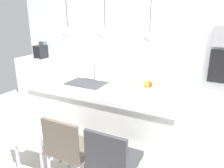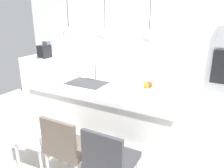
{
  "view_description": "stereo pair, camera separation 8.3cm",
  "coord_description": "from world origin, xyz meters",
  "px_view_note": "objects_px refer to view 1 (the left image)",
  "views": [
    {
      "loc": [
        1.36,
        -2.49,
        1.9
      ],
      "look_at": [
        0.1,
        0.0,
        0.99
      ],
      "focal_mm": 35.34,
      "sensor_mm": 36.0,
      "label": 1
    },
    {
      "loc": [
        1.43,
        -2.45,
        1.9
      ],
      "look_at": [
        0.1,
        0.0,
        0.99
      ],
      "focal_mm": 35.34,
      "sensor_mm": 36.0,
      "label": 2
    }
  ],
  "objects_px": {
    "chair_middle": "(69,147)",
    "chair_far": "(112,160)",
    "fruit_bowl": "(148,87)",
    "coffee_machine": "(41,51)",
    "chair_near": "(34,136)"
  },
  "relations": [
    {
      "from": "chair_middle",
      "to": "chair_far",
      "type": "bearing_deg",
      "value": -0.25
    },
    {
      "from": "fruit_bowl",
      "to": "coffee_machine",
      "type": "height_order",
      "value": "coffee_machine"
    },
    {
      "from": "chair_near",
      "to": "chair_far",
      "type": "distance_m",
      "value": 1.06
    },
    {
      "from": "coffee_machine",
      "to": "chair_far",
      "type": "height_order",
      "value": "coffee_machine"
    },
    {
      "from": "coffee_machine",
      "to": "chair_middle",
      "type": "height_order",
      "value": "coffee_machine"
    },
    {
      "from": "fruit_bowl",
      "to": "chair_far",
      "type": "xyz_separation_m",
      "value": [
        -0.04,
        -0.93,
        -0.48
      ]
    },
    {
      "from": "fruit_bowl",
      "to": "coffee_machine",
      "type": "distance_m",
      "value": 3.2
    },
    {
      "from": "fruit_bowl",
      "to": "chair_middle",
      "type": "relative_size",
      "value": 0.31
    },
    {
      "from": "chair_near",
      "to": "chair_middle",
      "type": "height_order",
      "value": "chair_near"
    },
    {
      "from": "chair_near",
      "to": "chair_far",
      "type": "relative_size",
      "value": 0.99
    },
    {
      "from": "fruit_bowl",
      "to": "coffee_machine",
      "type": "relative_size",
      "value": 0.7
    },
    {
      "from": "coffee_machine",
      "to": "chair_far",
      "type": "distance_m",
      "value": 3.66
    },
    {
      "from": "fruit_bowl",
      "to": "chair_far",
      "type": "height_order",
      "value": "fruit_bowl"
    },
    {
      "from": "chair_near",
      "to": "chair_middle",
      "type": "bearing_deg",
      "value": 0.3
    },
    {
      "from": "coffee_machine",
      "to": "chair_far",
      "type": "xyz_separation_m",
      "value": [
        2.92,
        -2.13,
        -0.53
      ]
    }
  ]
}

